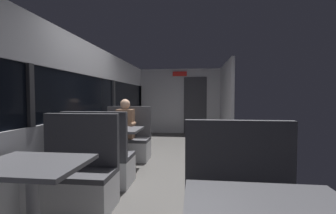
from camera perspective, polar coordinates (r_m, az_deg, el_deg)
name	(u,v)px	position (r m, az deg, el deg)	size (l,w,h in m)	color
ground_plane	(165,172)	(4.11, -0.78, -16.09)	(3.30, 9.20, 0.02)	#514F4C
carriage_window_panel_left	(85,108)	(4.33, -20.21, -0.20)	(0.09, 8.48, 2.30)	#B2B2B7
carriage_end_bulkhead	(181,102)	(8.07, 3.41, 1.40)	(2.90, 0.11, 2.30)	#B2B2B7
carriage_aisle_panel_right	(226,102)	(6.93, 14.43, 1.22)	(0.08, 2.40, 2.30)	#B2B2B7
dining_table_near_window	(32,174)	(2.35, -31.22, -14.30)	(0.90, 0.70, 0.74)	#9E9EA3
bench_near_window_facing_entry	(75,180)	(3.00, -22.51, -16.65)	(0.95, 0.50, 1.10)	silver
dining_table_mid_window	(115,134)	(4.16, -13.17, -6.69)	(0.90, 0.70, 0.74)	#9E9EA3
bench_mid_window_facing_end	(99,163)	(3.59, -16.97, -13.31)	(0.95, 0.50, 1.10)	silver
bench_mid_window_facing_entry	(127,143)	(4.87, -10.33, -9.03)	(0.95, 0.50, 1.10)	silver
seated_passenger	(126,134)	(4.77, -10.60, -6.74)	(0.47, 0.55, 1.26)	#26262D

